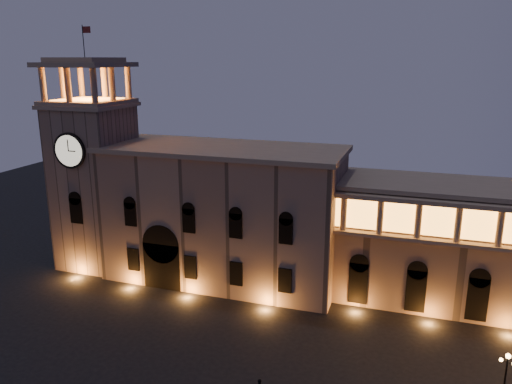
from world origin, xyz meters
TOP-DOWN VIEW (x-y plane):
  - ground at (0.00, 0.00)m, footprint 160.00×160.00m
  - government_building at (-2.08, 21.93)m, footprint 30.80×12.80m
  - clock_tower at (-20.50, 20.98)m, footprint 9.80×9.80m
  - colonnade_wing at (32.00, 23.92)m, footprint 40.60×11.50m
  - street_lamp_near at (30.00, 6.39)m, footprint 1.43×0.62m

SIDE VIEW (x-z plane):
  - ground at x=0.00m, z-range 0.00..0.00m
  - street_lamp_near at x=30.00m, z-range 0.41..4.69m
  - colonnade_wing at x=32.00m, z-range 0.08..14.58m
  - government_building at x=-2.08m, z-range -0.03..17.57m
  - clock_tower at x=-20.50m, z-range -3.70..28.70m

